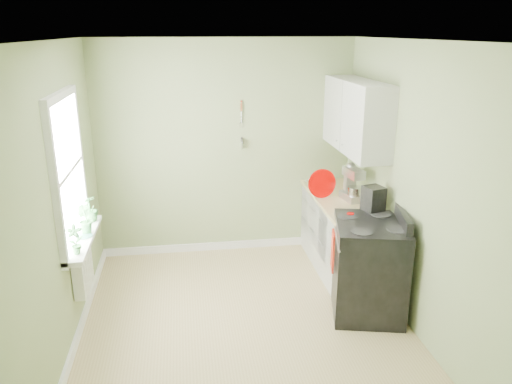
{
  "coord_description": "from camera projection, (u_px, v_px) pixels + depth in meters",
  "views": [
    {
      "loc": [
        -0.53,
        -4.29,
        2.78
      ],
      "look_at": [
        0.2,
        0.55,
        1.18
      ],
      "focal_mm": 35.0,
      "sensor_mm": 36.0,
      "label": 1
    }
  ],
  "objects": [
    {
      "name": "coffee_maker",
      "position": [
        373.0,
        202.0,
        5.21
      ],
      "size": [
        0.23,
        0.24,
        0.32
      ],
      "color": "black",
      "rests_on": "countertop"
    },
    {
      "name": "floor",
      "position": [
        245.0,
        324.0,
        4.97
      ],
      "size": [
        3.2,
        3.6,
        0.02
      ],
      "primitive_type": "cube",
      "color": "tan",
      "rests_on": "ground"
    },
    {
      "name": "radiator",
      "position": [
        83.0,
        272.0,
        4.82
      ],
      "size": [
        0.12,
        0.5,
        0.35
      ],
      "primitive_type": "cube",
      "color": "white",
      "rests_on": "wall_left"
    },
    {
      "name": "wall_back",
      "position": [
        226.0,
        149.0,
        6.25
      ],
      "size": [
        3.2,
        0.02,
        2.7
      ],
      "primitive_type": "cube",
      "color": "#8C9C6A",
      "rests_on": "floor"
    },
    {
      "name": "jar",
      "position": [
        350.0,
        217.0,
        5.12
      ],
      "size": [
        0.07,
        0.07,
        0.08
      ],
      "color": "#ACA589",
      "rests_on": "countertop"
    },
    {
      "name": "window_sill",
      "position": [
        84.0,
        239.0,
        4.76
      ],
      "size": [
        0.18,
        1.14,
        0.04
      ],
      "primitive_type": "cube",
      "color": "white",
      "rests_on": "wall_left"
    },
    {
      "name": "base_cabinets",
      "position": [
        342.0,
        236.0,
        5.96
      ],
      "size": [
        0.6,
        1.6,
        0.87
      ],
      "primitive_type": "cube",
      "color": "silver",
      "rests_on": "floor"
    },
    {
      "name": "red_tray",
      "position": [
        322.0,
        184.0,
        5.78
      ],
      "size": [
        0.35,
        0.1,
        0.34
      ],
      "primitive_type": "cylinder",
      "rotation": [
        1.45,
        0.0,
        0.14
      ],
      "color": "#BD0300",
      "rests_on": "countertop"
    },
    {
      "name": "stand_mixer",
      "position": [
        353.0,
        185.0,
        5.72
      ],
      "size": [
        0.25,
        0.36,
        0.41
      ],
      "color": "#B2B2B7",
      "rests_on": "countertop"
    },
    {
      "name": "wall_utensils",
      "position": [
        242.0,
        133.0,
        6.19
      ],
      "size": [
        0.02,
        0.14,
        0.58
      ],
      "color": "tan",
      "rests_on": "wall_back"
    },
    {
      "name": "wall_right",
      "position": [
        410.0,
        186.0,
        4.78
      ],
      "size": [
        0.02,
        3.6,
        2.7
      ],
      "primitive_type": "cube",
      "color": "#8C9C6A",
      "rests_on": "floor"
    },
    {
      "name": "upper_cabinets",
      "position": [
        356.0,
        116.0,
        5.63
      ],
      "size": [
        0.35,
        1.4,
        0.8
      ],
      "primitive_type": "cube",
      "color": "silver",
      "rests_on": "wall_right"
    },
    {
      "name": "wall_left",
      "position": [
        60.0,
        203.0,
        4.32
      ],
      "size": [
        0.02,
        3.6,
        2.7
      ],
      "primitive_type": "cube",
      "color": "#8C9C6A",
      "rests_on": "floor"
    },
    {
      "name": "ceiling",
      "position": [
        242.0,
        39.0,
        4.13
      ],
      "size": [
        3.2,
        3.6,
        0.02
      ],
      "primitive_type": "cube",
      "color": "white",
      "rests_on": "wall_back"
    },
    {
      "name": "plant_c",
      "position": [
        90.0,
        209.0,
        5.11
      ],
      "size": [
        0.22,
        0.22,
        0.27
      ],
      "primitive_type": "imported",
      "rotation": [
        0.0,
        0.0,
        3.96
      ],
      "color": "#3A7D3E",
      "rests_on": "window_sill"
    },
    {
      "name": "plant_a",
      "position": [
        75.0,
        240.0,
        4.35
      ],
      "size": [
        0.16,
        0.13,
        0.27
      ],
      "primitive_type": "imported",
      "rotation": [
        0.0,
        0.0,
        0.26
      ],
      "color": "#3A7D3E",
      "rests_on": "window_sill"
    },
    {
      "name": "window",
      "position": [
        67.0,
        171.0,
        4.55
      ],
      "size": [
        0.06,
        1.14,
        1.44
      ],
      "color": "white",
      "rests_on": "wall_left"
    },
    {
      "name": "plant_b",
      "position": [
        84.0,
        219.0,
        4.8
      ],
      "size": [
        0.2,
        0.19,
        0.28
      ],
      "primitive_type": "imported",
      "rotation": [
        0.0,
        0.0,
        2.51
      ],
      "color": "#3A7D3E",
      "rests_on": "window_sill"
    },
    {
      "name": "countertop",
      "position": [
        343.0,
        200.0,
        5.81
      ],
      "size": [
        0.64,
        1.6,
        0.04
      ],
      "primitive_type": "cube",
      "color": "tan",
      "rests_on": "base_cabinets"
    },
    {
      "name": "kettle",
      "position": [
        315.0,
        179.0,
        6.23
      ],
      "size": [
        0.18,
        0.11,
        0.19
      ],
      "color": "silver",
      "rests_on": "countertop"
    },
    {
      "name": "stove",
      "position": [
        369.0,
        267.0,
        5.04
      ],
      "size": [
        0.87,
        0.93,
        1.1
      ],
      "color": "black",
      "rests_on": "floor"
    }
  ]
}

